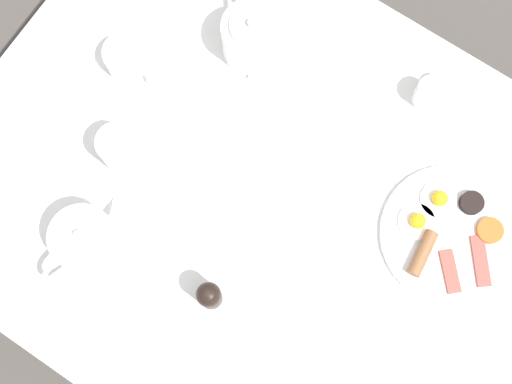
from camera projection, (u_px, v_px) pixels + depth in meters
name	position (u px, v px, depth m)	size (l,w,h in m)	color
ground_plane	(256.00, 246.00, 2.06)	(8.00, 8.00, 0.00)	#4C4742
table	(256.00, 201.00, 1.43)	(0.96, 1.17, 0.71)	white
breakfast_plate	(450.00, 233.00, 1.35)	(0.27, 0.27, 0.04)	white
teapot_near	(252.00, 37.00, 1.39)	(0.15, 0.16, 0.13)	white
teapot_far	(86.00, 241.00, 1.30)	(0.21, 0.12, 0.13)	white
teacup_with_saucer_right	(129.00, 60.00, 1.40)	(0.14, 0.14, 0.07)	white
water_glass_tall	(121.00, 150.00, 1.34)	(0.08, 0.08, 0.11)	white
creamer_jug	(429.00, 93.00, 1.39)	(0.08, 0.05, 0.06)	white
salt_grinder	(209.00, 296.00, 1.28)	(0.05, 0.05, 0.11)	black
knife_by_plate	(220.00, 192.00, 1.37)	(0.22, 0.04, 0.00)	silver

